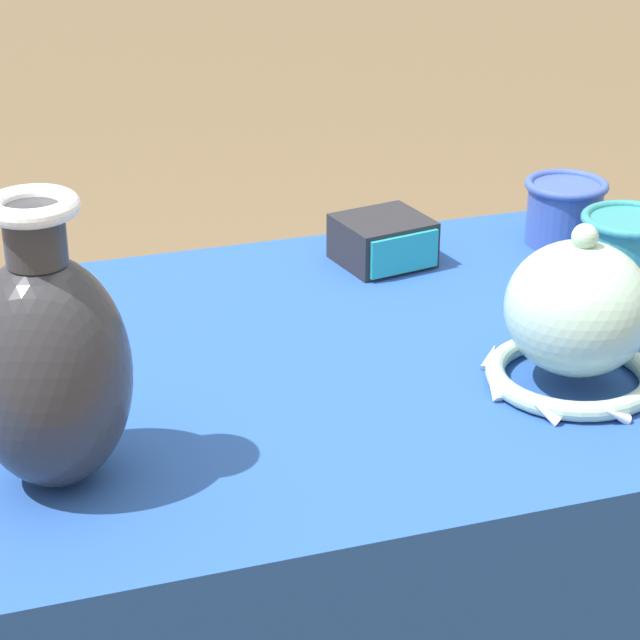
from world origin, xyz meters
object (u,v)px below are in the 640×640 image
(vase_dome_bell, at_px, (577,320))
(cup_wide_teal, at_px, (628,246))
(cup_wide_cobalt, at_px, (564,210))
(mosaic_tile_box, at_px, (383,241))
(vase_tall_bulbous, at_px, (48,365))

(vase_dome_bell, xyz_separation_m, cup_wide_teal, (0.20, 0.23, -0.03))
(cup_wide_cobalt, bearing_deg, vase_dome_bell, -116.57)
(mosaic_tile_box, distance_m, cup_wide_teal, 0.32)
(vase_dome_bell, distance_m, cup_wide_cobalt, 0.43)
(mosaic_tile_box, bearing_deg, vase_tall_bulbous, -150.16)
(vase_dome_bell, height_order, cup_wide_teal, vase_dome_bell)
(vase_tall_bulbous, relative_size, cup_wide_teal, 2.26)
(vase_dome_bell, bearing_deg, cup_wide_cobalt, 63.43)
(vase_dome_bell, xyz_separation_m, mosaic_tile_box, (-0.07, 0.39, -0.05))
(vase_tall_bulbous, height_order, mosaic_tile_box, vase_tall_bulbous)
(vase_tall_bulbous, height_order, cup_wide_teal, vase_tall_bulbous)
(vase_tall_bulbous, distance_m, vase_dome_bell, 0.56)
(cup_wide_cobalt, distance_m, cup_wide_teal, 0.15)
(mosaic_tile_box, bearing_deg, cup_wide_teal, -40.28)
(mosaic_tile_box, distance_m, cup_wide_cobalt, 0.26)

